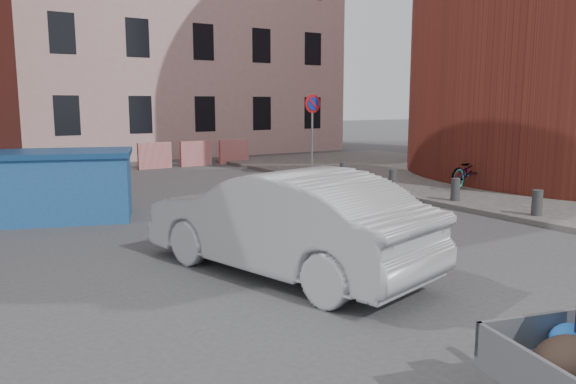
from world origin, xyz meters
TOP-DOWN VIEW (x-y plane):
  - ground at (0.00, 0.00)m, footprint 120.00×120.00m
  - sidewalk at (10.00, 4.00)m, footprint 9.00×24.00m
  - building_pink at (6.00, 22.00)m, footprint 16.00×8.00m
  - no_parking_sign at (6.00, 9.48)m, footprint 0.60×0.09m
  - bollards at (6.00, 3.40)m, footprint 0.22×9.02m
  - barriers at (4.20, 15.00)m, footprint 4.70×0.18m
  - dumpster at (-2.72, 6.97)m, footprint 3.93×2.88m
  - silver_car at (-0.50, 1.00)m, footprint 2.74×4.93m
  - bicycle at (7.95, 4.60)m, footprint 1.95×0.97m

SIDE VIEW (x-z plane):
  - ground at x=0.00m, z-range 0.00..0.00m
  - sidewalk at x=10.00m, z-range 0.00..0.12m
  - bollards at x=6.00m, z-range 0.12..0.67m
  - barriers at x=4.20m, z-range 0.00..1.00m
  - bicycle at x=7.95m, z-range 0.12..1.10m
  - dumpster at x=-2.72m, z-range 0.01..1.49m
  - silver_car at x=-0.50m, z-range 0.00..1.54m
  - no_parking_sign at x=6.00m, z-range 0.69..3.34m
  - building_pink at x=6.00m, z-range 0.00..14.00m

